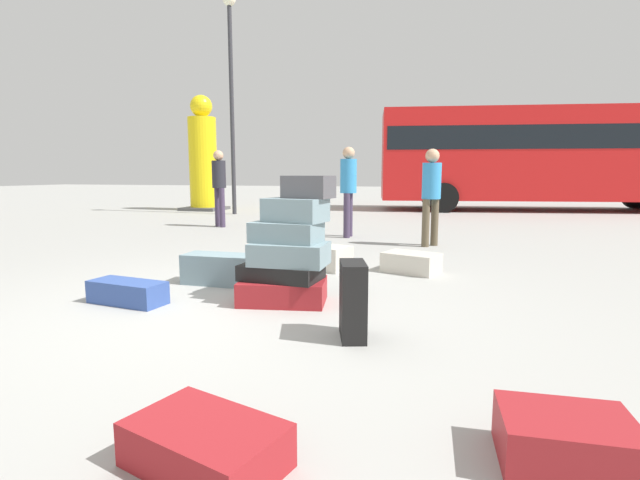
# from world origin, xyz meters

# --- Properties ---
(ground_plane) EXTENTS (80.00, 80.00, 0.00)m
(ground_plane) POSITION_xyz_m (0.00, 0.00, 0.00)
(ground_plane) COLOR #9E9E99
(suitcase_tower) EXTENTS (0.85, 0.65, 1.15)m
(suitcase_tower) POSITION_xyz_m (0.50, 0.38, 0.46)
(suitcase_tower) COLOR maroon
(suitcase_tower) RESTS_ON ground
(suitcase_maroon_left_side) EXTENTS (0.52, 0.40, 0.21)m
(suitcase_maroon_left_side) POSITION_xyz_m (2.37, -1.62, 0.10)
(suitcase_maroon_left_side) COLOR maroon
(suitcase_maroon_left_side) RESTS_ON ground
(suitcase_maroon_foreground_near) EXTENTS (0.70, 0.55, 0.18)m
(suitcase_maroon_foreground_near) POSITION_xyz_m (0.99, -2.01, 0.09)
(suitcase_maroon_foreground_near) COLOR maroon
(suitcase_maroon_foreground_near) RESTS_ON ground
(suitcase_black_right_side) EXTENTS (0.26, 0.38, 0.55)m
(suitcase_black_right_side) POSITION_xyz_m (1.26, -0.40, 0.28)
(suitcase_black_right_side) COLOR black
(suitcase_black_right_side) RESTS_ON ground
(suitcase_cream_upright_blue) EXTENTS (0.87, 0.65, 0.29)m
(suitcase_cream_upright_blue) POSITION_xyz_m (0.35, 1.96, 0.14)
(suitcase_cream_upright_blue) COLOR beige
(suitcase_cream_upright_blue) RESTS_ON ground
(suitcase_navy_white_trunk) EXTENTS (0.75, 0.38, 0.20)m
(suitcase_navy_white_trunk) POSITION_xyz_m (-0.89, -0.05, 0.10)
(suitcase_navy_white_trunk) COLOR #334F99
(suitcase_navy_white_trunk) RESTS_ON ground
(suitcase_cream_foreground_far) EXTENTS (0.73, 0.61, 0.23)m
(suitcase_cream_foreground_far) POSITION_xyz_m (1.48, 2.00, 0.12)
(suitcase_cream_foreground_far) COLOR beige
(suitcase_cream_foreground_far) RESTS_ON ground
(suitcase_slate_behind_tower) EXTENTS (0.79, 0.34, 0.32)m
(suitcase_slate_behind_tower) POSITION_xyz_m (-0.43, 0.86, 0.16)
(suitcase_slate_behind_tower) COLOR gray
(suitcase_slate_behind_tower) RESTS_ON ground
(person_bearded_onlooker) EXTENTS (0.30, 0.30, 1.67)m
(person_bearded_onlooker) POSITION_xyz_m (-2.99, 5.80, 1.00)
(person_bearded_onlooker) COLOR #3F334C
(person_bearded_onlooker) RESTS_ON ground
(person_tourist_with_camera) EXTENTS (0.30, 0.30, 1.56)m
(person_tourist_with_camera) POSITION_xyz_m (1.61, 4.15, 0.93)
(person_tourist_with_camera) COLOR brown
(person_tourist_with_camera) RESTS_ON ground
(person_passerby_in_red) EXTENTS (0.30, 0.34, 1.65)m
(person_passerby_in_red) POSITION_xyz_m (0.10, 4.88, 0.99)
(person_passerby_in_red) COLOR #3F334C
(person_passerby_in_red) RESTS_ON ground
(yellow_dummy_statue) EXTENTS (1.24, 1.24, 3.63)m
(yellow_dummy_statue) POSITION_xyz_m (-5.77, 10.09, 1.61)
(yellow_dummy_statue) COLOR yellow
(yellow_dummy_statue) RESTS_ON ground
(parked_bus) EXTENTS (10.69, 4.10, 3.15)m
(parked_bus) POSITION_xyz_m (4.87, 12.86, 1.83)
(parked_bus) COLOR red
(parked_bus) RESTS_ON ground
(lamp_post) EXTENTS (0.36, 0.36, 6.11)m
(lamp_post) POSITION_xyz_m (-4.15, 8.94, 3.99)
(lamp_post) COLOR #333338
(lamp_post) RESTS_ON ground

